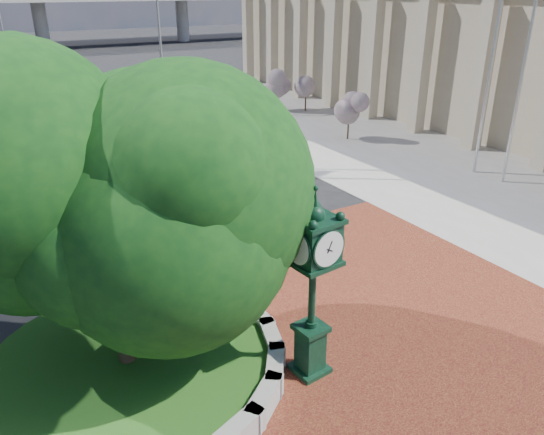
{
  "coord_description": "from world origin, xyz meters",
  "views": [
    {
      "loc": [
        -7.1,
        -9.55,
        7.8
      ],
      "look_at": [
        -0.45,
        1.5,
        2.14
      ],
      "focal_mm": 35.0,
      "sensor_mm": 36.0,
      "label": 1
    }
  ],
  "objects_px": {
    "flagpole_a": "(526,52)",
    "street_lamp_far": "(3,21)",
    "parked_car": "(61,74)",
    "street_lamp_near": "(163,30)",
    "post_clock": "(313,279)",
    "flagpole_b": "(495,39)"
  },
  "relations": [
    {
      "from": "street_lamp_far",
      "to": "parked_car",
      "type": "bearing_deg",
      "value": -18.39
    },
    {
      "from": "parked_car",
      "to": "street_lamp_far",
      "type": "xyz_separation_m",
      "value": [
        -3.61,
        1.2,
        4.39
      ]
    },
    {
      "from": "flagpole_b",
      "to": "street_lamp_far",
      "type": "distance_m",
      "value": 38.75
    },
    {
      "from": "flagpole_a",
      "to": "street_lamp_far",
      "type": "relative_size",
      "value": 1.2
    },
    {
      "from": "post_clock",
      "to": "street_lamp_near",
      "type": "relative_size",
      "value": 0.48
    },
    {
      "from": "flagpole_b",
      "to": "street_lamp_far",
      "type": "bearing_deg",
      "value": 112.34
    },
    {
      "from": "flagpole_a",
      "to": "parked_car",
      "type": "bearing_deg",
      "value": 107.08
    },
    {
      "from": "parked_car",
      "to": "street_lamp_near",
      "type": "height_order",
      "value": "street_lamp_near"
    },
    {
      "from": "parked_car",
      "to": "flagpole_a",
      "type": "relative_size",
      "value": 0.43
    },
    {
      "from": "post_clock",
      "to": "street_lamp_near",
      "type": "bearing_deg",
      "value": 75.44
    },
    {
      "from": "post_clock",
      "to": "flagpole_b",
      "type": "bearing_deg",
      "value": 27.31
    },
    {
      "from": "parked_car",
      "to": "street_lamp_near",
      "type": "relative_size",
      "value": 0.51
    },
    {
      "from": "flagpole_b",
      "to": "street_lamp_near",
      "type": "height_order",
      "value": "flagpole_b"
    },
    {
      "from": "post_clock",
      "to": "street_lamp_near",
      "type": "distance_m",
      "value": 27.82
    },
    {
      "from": "post_clock",
      "to": "flagpole_a",
      "type": "xyz_separation_m",
      "value": [
        14.11,
        5.77,
        3.04
      ]
    },
    {
      "from": "flagpole_a",
      "to": "street_lamp_near",
      "type": "distance_m",
      "value": 22.2
    },
    {
      "from": "flagpole_a",
      "to": "post_clock",
      "type": "bearing_deg",
      "value": -157.75
    },
    {
      "from": "street_lamp_near",
      "to": "flagpole_a",
      "type": "bearing_deg",
      "value": -71.19
    },
    {
      "from": "flagpole_a",
      "to": "street_lamp_far",
      "type": "xyz_separation_m",
      "value": [
        -14.72,
        37.35,
        -0.25
      ]
    },
    {
      "from": "flagpole_a",
      "to": "street_lamp_far",
      "type": "distance_m",
      "value": 40.15
    },
    {
      "from": "parked_car",
      "to": "street_lamp_far",
      "type": "relative_size",
      "value": 0.51
    },
    {
      "from": "post_clock",
      "to": "street_lamp_far",
      "type": "distance_m",
      "value": 43.22
    }
  ]
}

